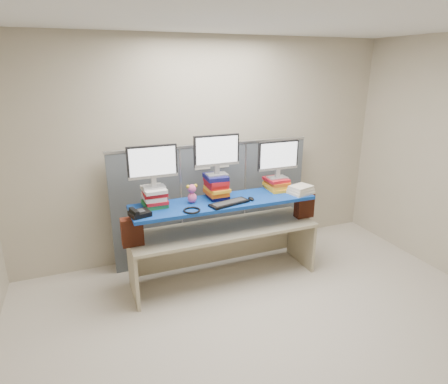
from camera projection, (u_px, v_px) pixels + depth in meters
name	position (u px, v px, depth m)	size (l,w,h in m)	color
room	(286.00, 199.00, 3.07)	(5.00, 4.00, 2.80)	#BAAF99
cubicle_partition	(214.00, 201.00, 4.84)	(2.60, 0.06, 1.53)	#484E55
desk	(224.00, 238.00, 4.36)	(2.17, 0.64, 0.66)	tan
brick_pier_left	(132.00, 232.00, 3.86)	(0.22, 0.12, 0.30)	maroon
brick_pier_right	(304.00, 205.00, 4.59)	(0.22, 0.12, 0.30)	maroon
blue_board	(224.00, 202.00, 4.22)	(2.09, 0.52, 0.04)	#0B4495
book_stack_left	(155.00, 197.00, 4.02)	(0.27, 0.31, 0.21)	#238339
book_stack_center	(216.00, 186.00, 4.26)	(0.25, 0.32, 0.27)	#131354
book_stack_right	(277.00, 184.00, 4.56)	(0.26, 0.32, 0.15)	yellow
monitor_left	(153.00, 164.00, 3.90)	(0.53, 0.15, 0.46)	#B1B1B6
monitor_center	(217.00, 152.00, 4.13)	(0.53, 0.15, 0.46)	#B1B1B6
monitor_right	(278.00, 157.00, 4.45)	(0.53, 0.15, 0.46)	#B1B1B6
keyboard	(229.00, 203.00, 4.09)	(0.48, 0.26, 0.03)	black
mouse	(251.00, 199.00, 4.22)	(0.06, 0.11, 0.03)	black
desk_phone	(139.00, 213.00, 3.77)	(0.23, 0.22, 0.08)	black
headset	(192.00, 210.00, 3.90)	(0.18, 0.18, 0.02)	black
plush_toy	(192.00, 193.00, 4.10)	(0.13, 0.09, 0.21)	#E55793
binder_stack	(301.00, 190.00, 4.42)	(0.31, 0.28, 0.10)	beige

